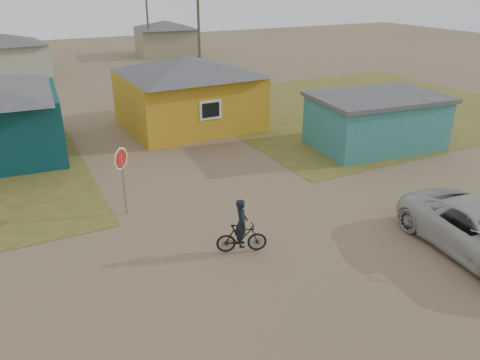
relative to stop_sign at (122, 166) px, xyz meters
name	(u,v)px	position (x,y,z in m)	size (l,w,h in m)	color
ground	(280,253)	(3.56, -4.81, -1.87)	(120.00, 120.00, 0.00)	#82674B
grass_ne	(358,106)	(17.56, 8.19, -1.86)	(20.00, 18.00, 0.00)	olive
house_yellow	(189,91)	(6.06, 9.18, 0.13)	(7.72, 6.76, 3.90)	#BE8D1D
shed_turquoise	(376,121)	(13.06, 1.69, -0.56)	(6.71, 4.93, 2.60)	#387B77
house_pale_west	(6,55)	(-2.44, 29.19, -0.01)	(7.04, 6.15, 3.60)	#9EA78F
house_beige_east	(166,37)	(13.56, 35.19, -0.01)	(6.95, 6.05, 3.60)	gray
utility_pole_near	(199,34)	(10.06, 17.19, 2.27)	(1.40, 0.20, 8.00)	brown
utility_pole_far	(147,17)	(11.06, 33.19, 2.27)	(1.40, 0.20, 8.00)	brown
stop_sign	(122,166)	(0.00, 0.00, 0.00)	(0.79, 0.35, 2.55)	gray
cyclist	(242,233)	(2.55, -4.15, -1.22)	(1.64, 0.99, 1.79)	black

